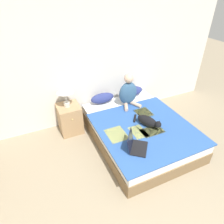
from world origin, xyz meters
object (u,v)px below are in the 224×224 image
(pillow_near, at_px, (102,98))
(laptop_open, at_px, (136,146))
(cat_tabby, at_px, (148,121))
(table_lamp, at_px, (65,88))
(bed, at_px, (139,131))
(nightstand, at_px, (70,119))
(person_sitting, at_px, (128,92))
(pillow_far, at_px, (132,91))

(pillow_near, relative_size, laptop_open, 1.12)
(cat_tabby, distance_m, table_lamp, 1.59)
(bed, xyz_separation_m, cat_tabby, (0.08, -0.15, 0.30))
(nightstand, bearing_deg, bed, -36.68)
(laptop_open, relative_size, table_lamp, 0.91)
(person_sitting, relative_size, laptop_open, 1.46)
(cat_tabby, height_order, table_lamp, table_lamp)
(table_lamp, bearing_deg, nightstand, -8.60)
(nightstand, height_order, table_lamp, table_lamp)
(pillow_far, height_order, table_lamp, table_lamp)
(pillow_far, bearing_deg, person_sitting, -133.17)
(cat_tabby, distance_m, laptop_open, 0.63)
(laptop_open, xyz_separation_m, nightstand, (-0.68, 1.37, -0.19))
(laptop_open, bearing_deg, pillow_far, 11.19)
(person_sitting, relative_size, nightstand, 1.13)
(pillow_near, xyz_separation_m, nightstand, (-0.74, -0.10, -0.24))
(bed, height_order, pillow_near, pillow_near)
(pillow_far, xyz_separation_m, table_lamp, (-1.46, -0.09, 0.43))
(pillow_far, distance_m, nightstand, 1.46)
(bed, height_order, table_lamp, table_lamp)
(pillow_far, bearing_deg, laptop_open, -117.36)
(laptop_open, distance_m, nightstand, 1.54)
(pillow_near, xyz_separation_m, pillow_far, (0.70, 0.00, 0.00))
(pillow_near, xyz_separation_m, laptop_open, (-0.06, -1.46, -0.05))
(pillow_near, bearing_deg, person_sitting, -30.48)
(bed, height_order, person_sitting, person_sitting)
(pillow_near, relative_size, table_lamp, 1.02)
(bed, xyz_separation_m, laptop_open, (-0.41, -0.56, 0.27))
(bed, relative_size, table_lamp, 4.21)
(bed, relative_size, pillow_far, 4.13)
(cat_tabby, xyz_separation_m, nightstand, (-1.16, 0.96, -0.22))
(bed, height_order, laptop_open, laptop_open)
(cat_tabby, xyz_separation_m, laptop_open, (-0.48, -0.41, -0.04))
(pillow_near, distance_m, nightstand, 0.78)
(pillow_far, bearing_deg, pillow_near, 180.00)
(cat_tabby, relative_size, table_lamp, 1.19)
(pillow_near, height_order, nightstand, pillow_near)
(laptop_open, height_order, nightstand, laptop_open)
(bed, distance_m, table_lamp, 1.56)
(pillow_far, bearing_deg, table_lamp, -176.34)
(pillow_far, xyz_separation_m, cat_tabby, (-0.28, -1.06, -0.01))
(bed, relative_size, laptop_open, 4.62)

